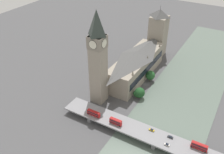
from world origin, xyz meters
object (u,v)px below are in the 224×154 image
Objects in this scene: clock_tower at (98,57)px; double_decker_bus_rear at (199,146)px; double_decker_bus_lead at (116,121)px; car_southbound_lead at (167,145)px; victoria_tower at (158,33)px; car_northbound_lead at (170,137)px; road_bridge at (157,138)px; car_southbound_mid at (152,130)px; double_decker_bus_mid at (94,113)px; parliament_hall at (136,64)px.

double_decker_bus_rear is (-93.19, 18.16, -35.54)m from clock_tower.
double_decker_bus_lead is 2.60× the size of car_southbound_lead.
car_northbound_lead is at bearing 115.83° from victoria_tower.
road_bridge is 7.54m from car_southbound_mid.
car_southbound_lead is (-73.16, 26.15, -37.55)m from clock_tower.
double_decker_bus_mid is at bearing 9.58° from car_southbound_mid.
parliament_hall is 61.95m from clock_tower.
clock_tower reaches higher than double_decker_bus_rear.
double_decker_bus_mid is 61.53m from car_southbound_lead.
car_southbound_mid is (14.46, 0.23, 0.02)m from car_northbound_lead.
double_decker_bus_lead is at bearing -178.65° from double_decker_bus_mid.
clock_tower reaches higher than victoria_tower.
road_bridge is at bearing -175.87° from double_decker_bus_mid.
double_decker_bus_rear reaches higher than double_decker_bus_mid.
double_decker_bus_rear is 34.89m from car_southbound_mid.
car_southbound_lead is at bearing 128.02° from parliament_hall.
clock_tower is at bearing -11.02° from double_decker_bus_rear.
parliament_hall reaches higher than double_decker_bus_lead.
clock_tower reaches higher than car_southbound_lead.
parliament_hall is 108.53m from double_decker_bus_rear.
parliament_hall is 92.60m from road_bridge.
car_southbound_mid is (-46.71, -7.88, -1.85)m from double_decker_bus_mid.
clock_tower reaches higher than double_decker_bus_mid.
road_bridge is at bearing 27.20° from car_northbound_lead.
clock_tower is 78.78m from road_bridge.
double_decker_bus_mid is 2.75× the size of car_northbound_lead.
car_northbound_lead is at bearing -87.63° from car_southbound_lead.
car_southbound_mid is at bearing 162.58° from clock_tower.
double_decker_bus_mid is (-0.30, 79.11, -5.57)m from parliament_hall.
double_decker_bus_lead is (-20.34, 134.76, -18.80)m from victoria_tower.
clock_tower is at bearing -19.67° from car_southbound_lead.
road_bridge is 33.21m from double_decker_bus_lead.
road_bridge is at bearing 146.27° from car_southbound_mid.
double_decker_bus_mid is 2.95× the size of car_southbound_lead.
road_bridge is (-53.11, 75.30, -9.22)m from parliament_hall.
double_decker_bus_lead is at bearing -0.58° from car_southbound_lead.
car_southbound_mid is at bearing -33.73° from road_bridge.
car_southbound_mid is at bearing 0.91° from car_northbound_lead.
double_decker_bus_rear is (-61.57, -7.57, 0.09)m from double_decker_bus_lead.
car_southbound_lead is 16.74m from car_southbound_mid.
double_decker_bus_rear reaches higher than car_southbound_mid.
double_decker_bus_lead is 19.98m from double_decker_bus_mid.
double_decker_bus_lead is 0.88× the size of double_decker_bus_mid.
victoria_tower is 14.39× the size of car_southbound_mid.
double_decker_bus_rear is (-81.54, -8.04, 0.19)m from double_decker_bus_mid.
double_decker_bus_lead is 41.58m from car_southbound_lead.
double_decker_bus_mid is (19.98, 0.47, -0.10)m from double_decker_bus_lead.
double_decker_bus_rear reaches higher than double_decker_bus_lead.
clock_tower is 0.53× the size of road_bridge.
parliament_hall is 1.45× the size of victoria_tower.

